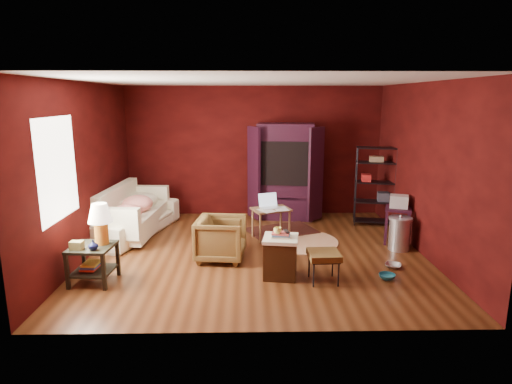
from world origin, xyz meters
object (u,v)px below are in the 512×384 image
armchair (221,237)px  wire_shelving (375,183)px  hamper (280,256)px  tv_armoire (285,170)px  side_table (97,236)px  sofa (132,211)px  laptop_desk (271,212)px

armchair → wire_shelving: (3.00, 1.86, 0.50)m
armchair → wire_shelving: size_ratio=0.48×
armchair → hamper: size_ratio=1.11×
tv_armoire → wire_shelving: size_ratio=1.27×
side_table → wire_shelving: wire_shelving is taller
sofa → side_table: size_ratio=2.04×
armchair → tv_armoire: (1.23, 2.42, 0.67)m
armchair → laptop_desk: size_ratio=0.93×
armchair → laptop_desk: 1.36m
sofa → side_table: 2.15m
hamper → sofa: bearing=142.6°
hamper → laptop_desk: bearing=91.5°
armchair → laptop_desk: (0.85, 1.05, 0.13)m
laptop_desk → wire_shelving: size_ratio=0.51×
hamper → laptop_desk: (-0.05, 1.74, 0.20)m
hamper → tv_armoire: (0.33, 3.11, 0.74)m
hamper → wire_shelving: wire_shelving is taller
tv_armoire → wire_shelving: (1.77, -0.56, -0.18)m
hamper → laptop_desk: size_ratio=0.84×
sofa → laptop_desk: bearing=-80.4°
sofa → tv_armoire: size_ratio=1.12×
hamper → laptop_desk: 1.76m
side_table → sofa: bearing=92.3°
armchair → wire_shelving: wire_shelving is taller
sofa → hamper: size_ratio=3.31×
sofa → wire_shelving: size_ratio=1.43×
side_table → wire_shelving: 5.38m
armchair → tv_armoire: 2.80m
armchair → hamper: (0.90, -0.69, -0.07)m
hamper → tv_armoire: 3.22m
tv_armoire → wire_shelving: bearing=-9.4°
sofa → wire_shelving: 4.82m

